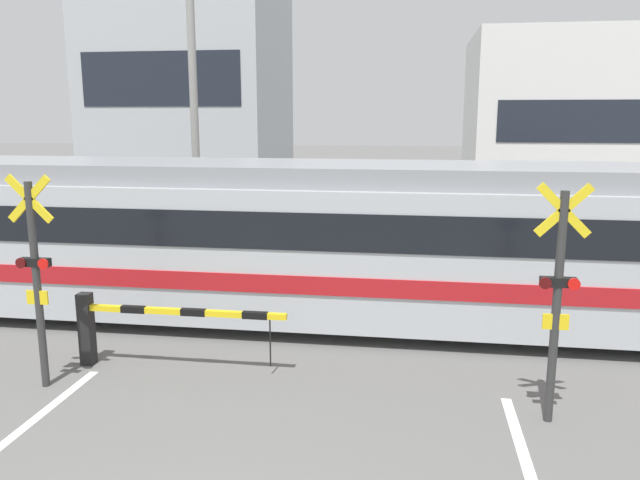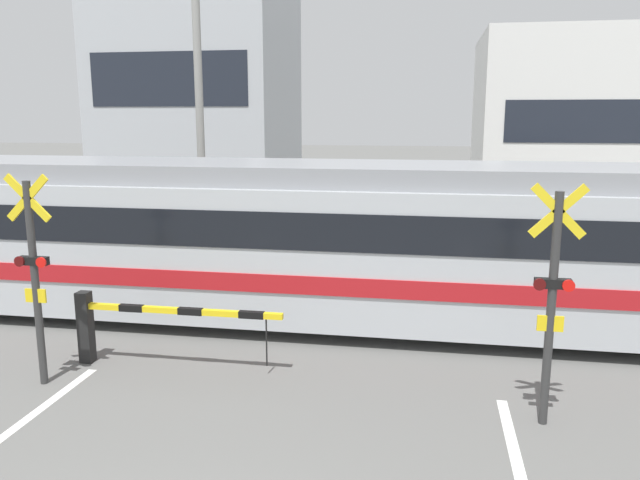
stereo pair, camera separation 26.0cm
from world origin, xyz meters
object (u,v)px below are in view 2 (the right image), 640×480
(pedestrian, at_px, (338,223))
(crossing_barrier_far, at_px, (452,257))
(crossing_signal_right, at_px, (552,295))
(crossing_barrier_near, at_px, (130,320))
(crossing_signal_left, at_px, (34,271))
(commuter_train, at_px, (259,236))

(pedestrian, bearing_deg, crossing_barrier_far, -41.42)
(crossing_barrier_far, xyz_separation_m, crossing_signal_right, (0.97, -6.31, 0.97))
(crossing_barrier_near, bearing_deg, crossing_signal_left, -137.98)
(commuter_train, xyz_separation_m, crossing_barrier_far, (3.77, 2.74, -0.88))
(crossing_barrier_near, xyz_separation_m, pedestrian, (2.13, 8.09, 0.25))
(commuter_train, bearing_deg, crossing_barrier_near, -117.03)
(crossing_signal_right, height_order, pedestrian, crossing_signal_right)
(crossing_barrier_far, height_order, pedestrian, pedestrian)
(crossing_signal_right, bearing_deg, pedestrian, 113.95)
(crossing_signal_left, xyz_separation_m, crossing_signal_right, (7.08, 0.00, 0.00))
(commuter_train, bearing_deg, crossing_signal_right, -36.99)
(commuter_train, bearing_deg, crossing_signal_left, -123.31)
(crossing_barrier_near, height_order, crossing_signal_left, crossing_signal_left)
(pedestrian, bearing_deg, crossing_signal_right, -66.05)
(crossing_barrier_far, bearing_deg, commuter_train, -143.98)
(commuter_train, xyz_separation_m, crossing_barrier_near, (-1.38, -2.69, -0.88))
(commuter_train, height_order, pedestrian, commuter_train)
(crossing_barrier_near, xyz_separation_m, crossing_signal_right, (6.11, -0.87, 0.97))
(crossing_signal_left, bearing_deg, commuter_train, 56.69)
(crossing_barrier_near, distance_m, crossing_signal_left, 1.63)
(commuter_train, xyz_separation_m, crossing_signal_left, (-2.35, -3.57, 0.08))
(crossing_barrier_far, relative_size, pedestrian, 1.94)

